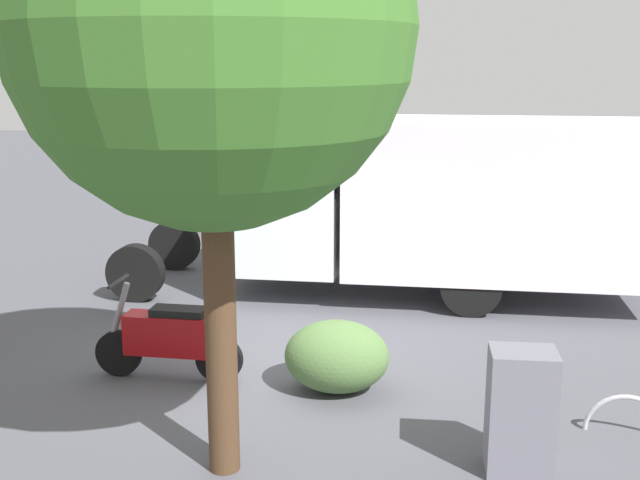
{
  "coord_description": "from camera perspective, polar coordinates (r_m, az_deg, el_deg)",
  "views": [
    {
      "loc": [
        -1.56,
        8.81,
        3.75
      ],
      "look_at": [
        -0.41,
        -0.71,
        1.5
      ],
      "focal_mm": 43.94,
      "sensor_mm": 36.0,
      "label": 1
    }
  ],
  "objects": [
    {
      "name": "utility_cabinet",
      "position": [
        7.53,
        14.4,
        -12.03
      ],
      "size": [
        0.6,
        0.46,
        1.18
      ],
      "primitive_type": "cube",
      "rotation": [
        0.0,
        0.0,
        0.01
      ],
      "color": "slate",
      "rests_on": "ground"
    },
    {
      "name": "bike_rack_hoop",
      "position": [
        8.8,
        21.37,
        -12.98
      ],
      "size": [
        0.85,
        0.16,
        0.85
      ],
      "primitive_type": "torus",
      "rotation": [
        1.57,
        0.0,
        -0.13
      ],
      "color": "#B7B7BC",
      "rests_on": "ground"
    },
    {
      "name": "motorcycle",
      "position": [
        9.47,
        -10.84,
        -6.97
      ],
      "size": [
        1.81,
        0.55,
        1.2
      ],
      "rotation": [
        0.0,
        0.0,
        -0.04
      ],
      "color": "black",
      "rests_on": "ground"
    },
    {
      "name": "street_tree",
      "position": [
        6.69,
        -7.91,
        15.04
      ],
      "size": [
        3.39,
        3.39,
        5.68
      ],
      "color": "#47301E",
      "rests_on": "ground"
    },
    {
      "name": "shrub_near_sign",
      "position": [
        9.04,
        1.23,
        -8.46
      ],
      "size": [
        1.2,
        0.98,
        0.82
      ],
      "primitive_type": "ellipsoid",
      "color": "#4D6D3A",
      "rests_on": "ground"
    },
    {
      "name": "ground_plane",
      "position": [
        9.7,
        -2.93,
        -9.54
      ],
      "size": [
        60.0,
        60.0,
        0.0
      ],
      "primitive_type": "plane",
      "color": "#4A4B53"
    },
    {
      "name": "box_truck_near",
      "position": [
        12.42,
        8.34,
        2.99
      ],
      "size": [
        8.41,
        2.35,
        2.81
      ],
      "rotation": [
        0.0,
        0.0,
        -0.02
      ],
      "color": "black",
      "rests_on": "ground"
    }
  ]
}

